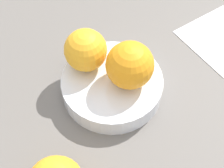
% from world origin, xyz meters
% --- Properties ---
extents(ground_plane, '(1.10, 1.10, 0.02)m').
position_xyz_m(ground_plane, '(0.00, 0.00, -0.01)').
color(ground_plane, '#66605B').
extents(fruit_bowl, '(0.18, 0.18, 0.04)m').
position_xyz_m(fruit_bowl, '(0.00, 0.00, 0.02)').
color(fruit_bowl, silver).
rests_on(fruit_bowl, ground_plane).
extents(orange_in_bowl_0, '(0.08, 0.08, 0.08)m').
position_xyz_m(orange_in_bowl_0, '(-0.02, -0.02, 0.08)').
color(orange_in_bowl_0, orange).
rests_on(orange_in_bowl_0, fruit_bowl).
extents(orange_in_bowl_1, '(0.07, 0.07, 0.07)m').
position_xyz_m(orange_in_bowl_1, '(0.05, 0.01, 0.07)').
color(orange_in_bowl_1, '#F9A823').
rests_on(orange_in_bowl_1, fruit_bowl).
extents(folded_napkin, '(0.17, 0.17, 0.00)m').
position_xyz_m(folded_napkin, '(-0.07, -0.25, 0.00)').
color(folded_napkin, white).
rests_on(folded_napkin, ground_plane).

